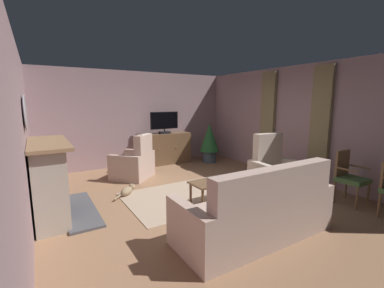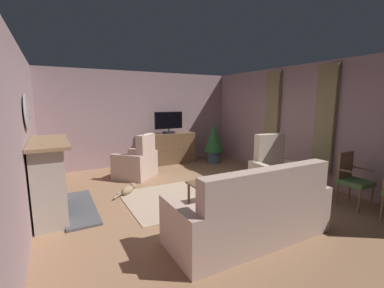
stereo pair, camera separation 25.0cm
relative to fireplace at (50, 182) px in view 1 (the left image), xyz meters
name	(u,v)px [view 1 (the left image)]	position (x,y,z in m)	size (l,w,h in m)	color
ground_plane	(197,198)	(2.48, -0.48, -0.61)	(6.12, 6.91, 0.04)	#936B4C
wall_back	(139,119)	(2.48, 2.73, 0.76)	(6.12, 0.10, 2.70)	gray
wall_left	(20,140)	(-0.33, -0.48, 0.76)	(0.10, 6.91, 2.70)	gray
wall_right_with_window	(294,122)	(5.29, -0.48, 0.76)	(0.10, 6.91, 2.70)	#A6858B
curtain_panel_near	(321,119)	(5.18, -1.22, 0.89)	(0.10, 0.44, 2.27)	#8E7F56
curtain_panel_far	(268,115)	(5.18, 0.28, 0.89)	(0.10, 0.44, 2.27)	#8E7F56
rug_central	(190,195)	(2.38, -0.36, -0.58)	(2.48, 1.73, 0.01)	tan
fireplace	(50,182)	(0.00, 0.00, 0.00)	(0.91, 1.68, 1.24)	#4C4C51
wall_mirror_oval	(25,113)	(-0.25, 0.00, 1.10)	(0.06, 0.74, 0.56)	#B2B7BF
tv_cabinet	(164,149)	(3.12, 2.38, -0.16)	(1.57, 0.55, 0.91)	#4A3523
television	(164,122)	(3.12, 2.33, 0.66)	(0.86, 0.20, 0.64)	black
coffee_table	(216,184)	(2.56, -0.98, -0.20)	(0.95, 0.49, 0.45)	brown
tv_remote	(220,181)	(2.58, -1.07, -0.13)	(0.17, 0.05, 0.02)	black
sofa_floral	(258,214)	(2.36, -2.21, -0.24)	(2.25, 0.90, 1.06)	#BC9E8E
armchair_near_window	(275,175)	(4.02, -1.07, -0.23)	(0.98, 0.90, 1.19)	#C6B29E
armchair_facing_sofa	(134,164)	(1.85, 1.40, -0.25)	(1.19, 1.19, 1.10)	#BC9E8E
side_chair_nearest_door	(349,176)	(4.69, -2.17, -0.08)	(0.44, 0.45, 0.96)	#4C703D
potted_plant_on_hearth_side	(209,141)	(4.38, 1.81, 0.08)	(0.58, 0.58, 1.21)	#3D4C5B
cat	(127,190)	(1.34, 0.34, -0.50)	(0.54, 0.44, 0.19)	#937A5B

